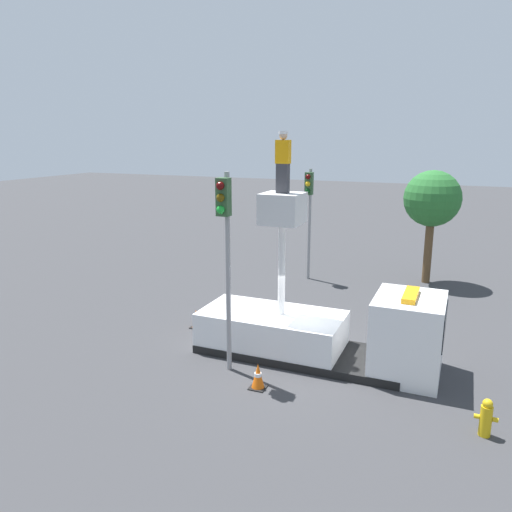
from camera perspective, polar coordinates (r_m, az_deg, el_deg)
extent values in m
plane|color=#38383A|center=(15.70, 5.04, -11.21)|extent=(120.00, 120.00, 0.00)
cube|color=black|center=(15.65, 5.05, -10.81)|extent=(6.25, 2.29, 0.24)
cube|color=white|center=(15.73, 1.82, -8.62)|extent=(4.39, 2.23, 1.25)
cube|color=white|center=(14.69, 16.94, -8.75)|extent=(1.86, 2.23, 2.27)
cube|color=black|center=(14.49, 20.78, -7.46)|extent=(0.03, 1.89, 0.91)
cube|color=orange|center=(14.29, 17.27, -4.28)|extent=(0.36, 1.34, 0.14)
cylinder|color=silver|center=(14.97, 2.95, -1.40)|extent=(0.22, 0.22, 2.90)
cube|color=silver|center=(14.61, 3.04, 5.44)|extent=(1.16, 1.16, 0.90)
cube|color=#38383D|center=(14.51, 3.08, 8.85)|extent=(0.34, 0.26, 0.84)
cube|color=#F29E0C|center=(14.47, 3.12, 11.81)|extent=(0.40, 0.26, 0.66)
sphere|color=beige|center=(14.46, 3.14, 13.57)|extent=(0.23, 0.23, 0.23)
cylinder|color=white|center=(14.46, 3.15, 13.91)|extent=(0.26, 0.26, 0.09)
cylinder|color=gray|center=(13.80, -3.20, -2.17)|extent=(0.14, 0.14, 5.65)
cube|color=#2D512D|center=(13.19, -3.73, 6.74)|extent=(0.34, 0.28, 1.00)
sphere|color=#490707|center=(12.99, -4.12, 8.01)|extent=(0.22, 0.22, 0.22)
sphere|color=#503C07|center=(13.03, -4.10, 6.65)|extent=(0.22, 0.22, 0.22)
sphere|color=green|center=(13.07, -4.07, 5.30)|extent=(0.22, 0.22, 0.22)
cylinder|color=gray|center=(23.16, 6.12, 3.55)|extent=(0.14, 0.14, 5.13)
cube|color=#2D512D|center=(22.71, 6.08, 8.24)|extent=(0.34, 0.28, 1.00)
sphere|color=#490707|center=(22.50, 5.96, 8.98)|extent=(0.22, 0.22, 0.22)
sphere|color=gold|center=(22.53, 5.94, 8.20)|extent=(0.22, 0.22, 0.22)
sphere|color=#083710|center=(22.56, 5.92, 7.42)|extent=(0.22, 0.22, 0.22)
cylinder|color=gold|center=(12.82, 24.76, -16.74)|extent=(0.26, 0.26, 0.72)
sphere|color=gold|center=(12.62, 24.96, -15.06)|extent=(0.22, 0.22, 0.22)
cylinder|color=gold|center=(12.77, 23.91, -16.39)|extent=(0.12, 0.10, 0.10)
cylinder|color=gold|center=(12.80, 25.68, -16.52)|extent=(0.12, 0.10, 0.10)
cube|color=black|center=(17.83, -6.83, -8.08)|extent=(0.39, 0.39, 0.03)
cone|color=orange|center=(17.72, -6.86, -7.13)|extent=(0.32, 0.32, 0.66)
cylinder|color=white|center=(17.71, -6.86, -7.03)|extent=(0.17, 0.17, 0.09)
cube|color=black|center=(13.79, 0.23, -14.79)|extent=(0.43, 0.43, 0.03)
cone|color=orange|center=(13.64, 0.23, -13.53)|extent=(0.36, 0.36, 0.71)
cylinder|color=white|center=(13.62, 0.23, -13.40)|extent=(0.19, 0.19, 0.10)
cylinder|color=brown|center=(23.95, 19.06, 0.59)|extent=(0.36, 0.36, 2.99)
sphere|color=#286B2D|center=(23.56, 19.51, 6.22)|extent=(2.50, 2.50, 2.50)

